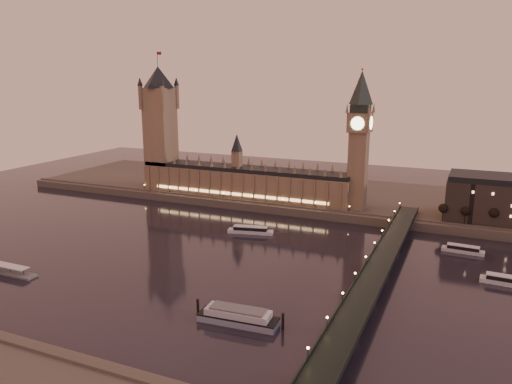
# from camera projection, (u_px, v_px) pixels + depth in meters

# --- Properties ---
(ground) EXTENTS (700.00, 700.00, 0.00)m
(ground) POSITION_uv_depth(u_px,v_px,m) (218.00, 258.00, 292.89)
(ground) COLOR black
(ground) RESTS_ON ground
(far_embankment) EXTENTS (560.00, 130.00, 6.00)m
(far_embankment) POSITION_uv_depth(u_px,v_px,m) (339.00, 197.00, 427.47)
(far_embankment) COLOR #423D35
(far_embankment) RESTS_ON ground
(palace_of_westminster) EXTENTS (180.00, 26.62, 52.00)m
(palace_of_westminster) POSITION_uv_depth(u_px,v_px,m) (244.00, 178.00, 411.45)
(palace_of_westminster) COLOR brown
(palace_of_westminster) RESTS_ON ground
(victoria_tower) EXTENTS (31.68, 31.68, 118.00)m
(victoria_tower) POSITION_uv_depth(u_px,v_px,m) (160.00, 121.00, 432.66)
(victoria_tower) COLOR brown
(victoria_tower) RESTS_ON ground
(big_ben) EXTENTS (17.68, 17.68, 104.00)m
(big_ben) POSITION_uv_depth(u_px,v_px,m) (359.00, 132.00, 364.89)
(big_ben) COLOR brown
(big_ben) RESTS_ON ground
(westminster_bridge) EXTENTS (13.20, 260.00, 15.30)m
(westminster_bridge) POSITION_uv_depth(u_px,v_px,m) (376.00, 273.00, 255.73)
(westminster_bridge) COLOR black
(westminster_bridge) RESTS_ON ground
(bare_tree_0) EXTENTS (6.60, 6.60, 13.41)m
(bare_tree_0) POSITION_uv_depth(u_px,v_px,m) (442.00, 208.00, 341.15)
(bare_tree_0) COLOR black
(bare_tree_0) RESTS_ON ground
(bare_tree_1) EXTENTS (6.60, 6.60, 13.41)m
(bare_tree_1) POSITION_uv_depth(u_px,v_px,m) (467.00, 211.00, 334.72)
(bare_tree_1) COLOR black
(bare_tree_1) RESTS_ON ground
(bare_tree_2) EXTENTS (6.60, 6.60, 13.41)m
(bare_tree_2) POSITION_uv_depth(u_px,v_px,m) (494.00, 213.00, 328.29)
(bare_tree_2) COLOR black
(bare_tree_2) RESTS_ON ground
(cruise_boat_a) EXTENTS (31.34, 13.06, 4.90)m
(cruise_boat_a) POSITION_uv_depth(u_px,v_px,m) (250.00, 230.00, 338.20)
(cruise_boat_a) COLOR silver
(cruise_boat_a) RESTS_ON ground
(cruise_boat_b) EXTENTS (24.56, 7.44, 4.48)m
(cruise_boat_b) POSITION_uv_depth(u_px,v_px,m) (463.00, 249.00, 301.52)
(cruise_boat_b) COLOR silver
(cruise_boat_b) RESTS_ON ground
(cruise_boat_c) EXTENTS (23.90, 7.76, 4.71)m
(cruise_boat_c) POSITION_uv_depth(u_px,v_px,m) (505.00, 280.00, 255.53)
(cruise_boat_c) COLOR silver
(cruise_boat_c) RESTS_ON ground
(moored_barge) EXTENTS (40.80, 12.22, 7.49)m
(moored_barge) POSITION_uv_depth(u_px,v_px,m) (238.00, 316.00, 215.27)
(moored_barge) COLOR gray
(moored_barge) RESTS_ON ground
(pontoon_pier) EXTENTS (41.46, 6.91, 11.06)m
(pontoon_pier) POSITION_uv_depth(u_px,v_px,m) (5.00, 270.00, 270.99)
(pontoon_pier) COLOR #595B5E
(pontoon_pier) RESTS_ON ground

